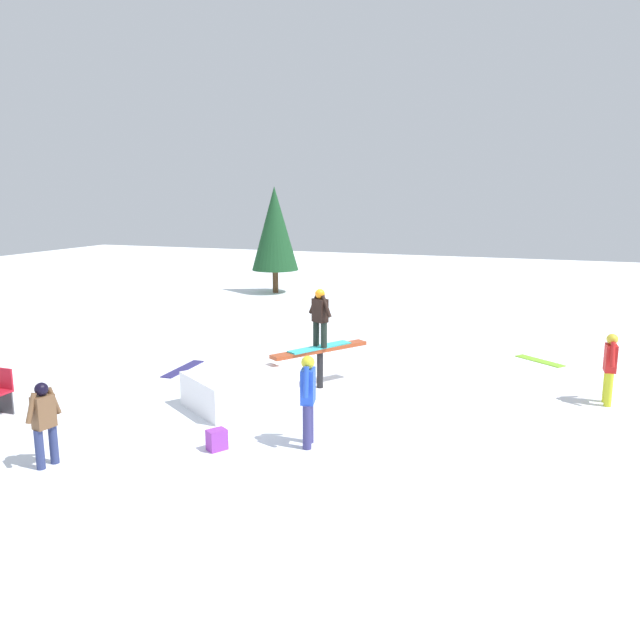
{
  "coord_description": "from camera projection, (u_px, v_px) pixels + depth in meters",
  "views": [
    {
      "loc": [
        -12.0,
        -4.42,
        4.06
      ],
      "look_at": [
        0.0,
        0.0,
        1.48
      ],
      "focal_mm": 35.0,
      "sensor_mm": 36.0,
      "label": 1
    }
  ],
  "objects": [
    {
      "name": "bystander_brown",
      "position": [
        44.0,
        420.0,
        9.35
      ],
      "size": [
        0.61,
        0.24,
        1.32
      ],
      "rotation": [
        0.0,
        0.0,
        2.97
      ],
      "color": "navy",
      "rests_on": "ground"
    },
    {
      "name": "ground_plane",
      "position": [
        320.0,
        388.0,
        13.34
      ],
      "size": [
        60.0,
        60.0,
        0.0
      ],
      "primitive_type": "plane",
      "color": "white"
    },
    {
      "name": "main_rider_on_rail",
      "position": [
        320.0,
        320.0,
        13.05
      ],
      "size": [
        1.48,
        1.01,
        1.26
      ],
      "rotation": [
        0.0,
        0.0,
        -0.52
      ],
      "color": "#30BCC0",
      "rests_on": "rail_feature"
    },
    {
      "name": "backpack_on_snow",
      "position": [
        217.0,
        440.0,
        10.07
      ],
      "size": [
        0.37,
        0.35,
        0.34
      ],
      "primitive_type": "cube",
      "rotation": [
        0.0,
        0.0,
        5.71
      ],
      "color": "purple",
      "rests_on": "ground"
    },
    {
      "name": "loose_snowboard_navy",
      "position": [
        183.0,
        369.0,
        14.72
      ],
      "size": [
        1.53,
        0.33,
        0.02
      ],
      "primitive_type": "cube",
      "rotation": [
        0.0,
        0.0,
        0.03
      ],
      "color": "navy",
      "rests_on": "ground"
    },
    {
      "name": "bystander_blue",
      "position": [
        308.0,
        396.0,
        10.1
      ],
      "size": [
        0.62,
        0.28,
        1.53
      ],
      "rotation": [
        0.0,
        0.0,
        3.37
      ],
      "color": "navy",
      "rests_on": "ground"
    },
    {
      "name": "loose_snowboard_lime",
      "position": [
        540.0,
        361.0,
        15.43
      ],
      "size": [
        1.0,
        1.2,
        0.02
      ],
      "primitive_type": "cube",
      "rotation": [
        0.0,
        0.0,
        4.07
      ],
      "color": "#84D028",
      "rests_on": "ground"
    },
    {
      "name": "rail_feature",
      "position": [
        320.0,
        354.0,
        13.2
      ],
      "size": [
        2.11,
        1.53,
        0.88
      ],
      "rotation": [
        0.0,
        0.0,
        -0.58
      ],
      "color": "black",
      "rests_on": "ground"
    },
    {
      "name": "bystander_red",
      "position": [
        610.0,
        365.0,
        12.14
      ],
      "size": [
        0.64,
        0.22,
        1.42
      ],
      "rotation": [
        0.0,
        0.0,
        0.06
      ],
      "color": "#CDD227",
      "rests_on": "ground"
    },
    {
      "name": "snow_kicker_ramp",
      "position": [
        239.0,
        389.0,
        12.14
      ],
      "size": [
        2.33,
        2.24,
        0.67
      ],
      "primitive_type": "cube",
      "rotation": [
        0.0,
        0.0,
        -0.58
      ],
      "color": "white",
      "rests_on": "ground"
    },
    {
      "name": "pine_tree_near",
      "position": [
        275.0,
        229.0,
        25.67
      ],
      "size": [
        1.93,
        1.93,
        4.39
      ],
      "color": "#4C331E",
      "rests_on": "ground"
    }
  ]
}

